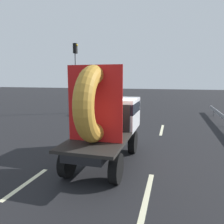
# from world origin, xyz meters

# --- Properties ---
(ground_plane) EXTENTS (120.00, 120.00, 0.00)m
(ground_plane) POSITION_xyz_m (0.00, 0.00, 0.00)
(ground_plane) COLOR black
(flatbed_truck) EXTENTS (2.02, 4.80, 3.75)m
(flatbed_truck) POSITION_xyz_m (0.08, -0.11, 1.80)
(flatbed_truck) COLOR black
(flatbed_truck) RESTS_ON ground_plane
(distant_sedan) EXTENTS (1.82, 4.26, 1.39)m
(distant_sedan) POSITION_xyz_m (-3.71, 11.10, 0.75)
(distant_sedan) COLOR black
(distant_sedan) RESTS_ON ground_plane
(traffic_light) EXTENTS (0.42, 0.36, 6.48)m
(traffic_light) POSITION_xyz_m (-6.26, 10.63, 4.17)
(traffic_light) COLOR gray
(traffic_light) RESTS_ON ground_plane
(lane_dash_left_near) EXTENTS (0.16, 2.19, 0.01)m
(lane_dash_left_near) POSITION_xyz_m (-1.81, -2.76, 0.00)
(lane_dash_left_near) COLOR beige
(lane_dash_left_near) RESTS_ON ground_plane
(lane_dash_left_far) EXTENTS (0.16, 2.68, 0.01)m
(lane_dash_left_far) POSITION_xyz_m (-1.81, 6.01, 0.00)
(lane_dash_left_far) COLOR beige
(lane_dash_left_far) RESTS_ON ground_plane
(lane_dash_right_near) EXTENTS (0.16, 2.81, 0.01)m
(lane_dash_right_near) POSITION_xyz_m (1.97, -2.44, 0.00)
(lane_dash_right_near) COLOR beige
(lane_dash_right_near) RESTS_ON ground_plane
(lane_dash_right_far) EXTENTS (0.16, 2.98, 0.01)m
(lane_dash_right_far) POSITION_xyz_m (1.97, 5.84, 0.00)
(lane_dash_right_far) COLOR beige
(lane_dash_right_far) RESTS_ON ground_plane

